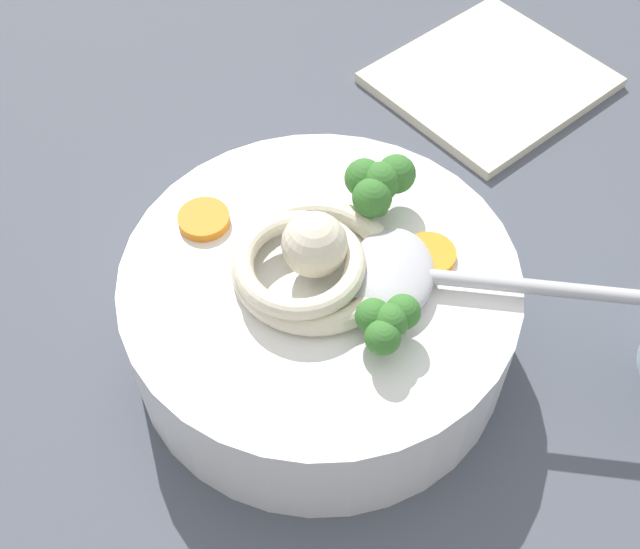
# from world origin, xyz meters

# --- Properties ---
(table_slab) EXTENTS (1.21, 1.21, 0.03)m
(table_slab) POSITION_xyz_m (0.00, 0.00, 0.01)
(table_slab) COLOR #474C56
(table_slab) RESTS_ON ground
(soup_bowl) EXTENTS (0.22, 0.22, 0.07)m
(soup_bowl) POSITION_xyz_m (-0.01, -0.01, 0.06)
(soup_bowl) COLOR white
(soup_bowl) RESTS_ON table_slab
(noodle_pile) EXTENTS (0.10, 0.10, 0.04)m
(noodle_pile) POSITION_xyz_m (-0.01, -0.01, 0.10)
(noodle_pile) COLOR beige
(noodle_pile) RESTS_ON soup_bowl
(soup_spoon) EXTENTS (0.09, 0.17, 0.02)m
(soup_spoon) POSITION_xyz_m (-0.03, 0.04, 0.10)
(soup_spoon) COLOR #B7B7BC
(soup_spoon) RESTS_ON soup_bowl
(broccoli_floret_beside_noodles) EXTENTS (0.03, 0.03, 0.03)m
(broccoli_floret_beside_noodles) POSITION_xyz_m (0.01, 0.04, 0.11)
(broccoli_floret_beside_noodles) COLOR #7A9E60
(broccoli_floret_beside_noodles) RESTS_ON soup_bowl
(broccoli_floret_front) EXTENTS (0.04, 0.04, 0.03)m
(broccoli_floret_front) POSITION_xyz_m (-0.06, -0.00, 0.11)
(broccoli_floret_front) COLOR #7A9E60
(broccoli_floret_front) RESTS_ON soup_bowl
(carrot_slice_extra_a) EXTENTS (0.03, 0.03, 0.01)m
(carrot_slice_extra_a) POSITION_xyz_m (-0.01, -0.08, 0.10)
(carrot_slice_extra_a) COLOR orange
(carrot_slice_extra_a) RESTS_ON soup_bowl
(carrot_slice_extra_b) EXTENTS (0.03, 0.03, 0.00)m
(carrot_slice_extra_b) POSITION_xyz_m (-0.05, 0.04, 0.09)
(carrot_slice_extra_b) COLOR orange
(carrot_slice_extra_b) RESTS_ON soup_bowl
(folded_napkin) EXTENTS (0.20, 0.19, 0.01)m
(folded_napkin) POSITION_xyz_m (-0.27, 0.01, 0.03)
(folded_napkin) COLOR beige
(folded_napkin) RESTS_ON table_slab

